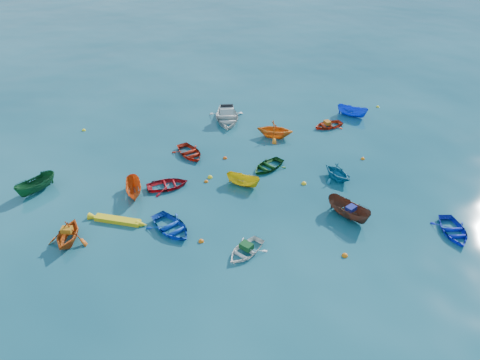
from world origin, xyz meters
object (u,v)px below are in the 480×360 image
object	(u,v)px
dinghy_blue_sw	(171,230)
kayak_yellow	(118,222)
motorboat_white	(227,121)
dinghy_white_near	(245,253)
dinghy_blue_se	(453,233)

from	to	relation	value
dinghy_blue_sw	kayak_yellow	xyz separation A→B (m)	(-3.16, 1.84, 0.00)
motorboat_white	dinghy_white_near	bearing A→B (deg)	-89.45
dinghy_blue_sw	dinghy_white_near	distance (m)	5.10
dinghy_white_near	kayak_yellow	distance (m)	8.71
kayak_yellow	motorboat_white	size ratio (longest dim) A/B	0.85
dinghy_white_near	kayak_yellow	size ratio (longest dim) A/B	0.72
dinghy_white_near	motorboat_white	distance (m)	17.79
dinghy_blue_sw	dinghy_white_near	world-z (taller)	dinghy_blue_sw
dinghy_blue_se	motorboat_white	xyz separation A→B (m)	(-9.10, 19.51, 0.00)
kayak_yellow	motorboat_white	distance (m)	16.23
kayak_yellow	dinghy_blue_se	bearing A→B (deg)	-80.07
dinghy_blue_se	kayak_yellow	distance (m)	21.21
dinghy_blue_sw	dinghy_white_near	bearing A→B (deg)	-65.31
dinghy_blue_se	motorboat_white	bearing A→B (deg)	131.27
dinghy_blue_se	motorboat_white	world-z (taller)	motorboat_white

